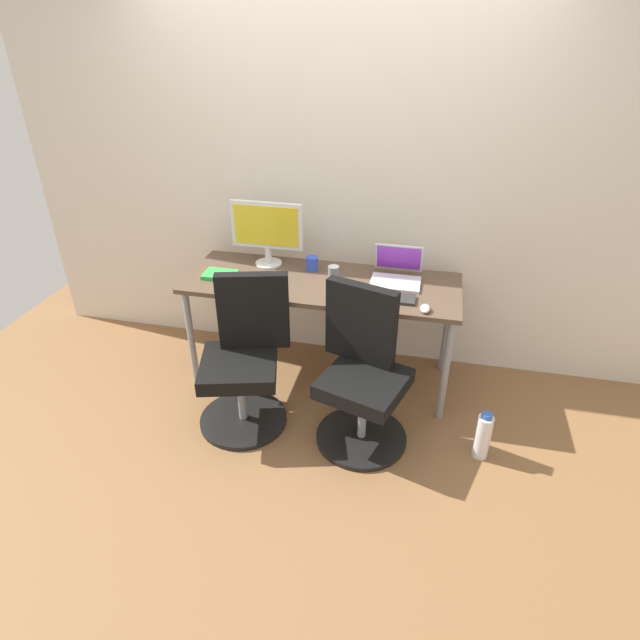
{
  "coord_description": "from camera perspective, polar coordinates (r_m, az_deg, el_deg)",
  "views": [
    {
      "loc": [
        0.66,
        -2.98,
        2.24
      ],
      "look_at": [
        0.0,
        -0.05,
        0.48
      ],
      "focal_mm": 30.01,
      "sensor_mm": 36.0,
      "label": 1
    }
  ],
  "objects": [
    {
      "name": "coffee_mug",
      "position": [
        3.54,
        -0.87,
        6.05
      ],
      "size": [
        0.08,
        0.08,
        0.09
      ],
      "primitive_type": "cylinder",
      "color": "blue",
      "rests_on": "desk"
    },
    {
      "name": "office_chair_left",
      "position": [
        3.23,
        -8.02,
        -4.27
      ],
      "size": [
        0.54,
        0.54,
        0.94
      ],
      "color": "black",
      "rests_on": "ground"
    },
    {
      "name": "office_chair_right",
      "position": [
        3.08,
        4.53,
        -5.94
      ],
      "size": [
        0.55,
        0.55,
        0.94
      ],
      "color": "black",
      "rests_on": "ground"
    },
    {
      "name": "back_wall",
      "position": [
        3.57,
        1.62,
        15.09
      ],
      "size": [
        4.4,
        0.04,
        2.6
      ],
      "primitive_type": "cube",
      "color": "silver",
      "rests_on": "ground"
    },
    {
      "name": "ground_plane",
      "position": [
        3.79,
        0.17,
        -5.88
      ],
      "size": [
        5.28,
        5.28,
        0.0
      ],
      "primitive_type": "plane",
      "color": "brown"
    },
    {
      "name": "mouse_by_laptop",
      "position": [
        3.16,
        1.7,
        2.28
      ],
      "size": [
        0.06,
        0.1,
        0.03
      ],
      "primitive_type": "ellipsoid",
      "color": "#B7B7B7",
      "rests_on": "desk"
    },
    {
      "name": "open_laptop",
      "position": [
        3.43,
        8.19,
        5.04
      ],
      "size": [
        0.31,
        0.3,
        0.22
      ],
      "color": "silver",
      "rests_on": "desk"
    },
    {
      "name": "pen_cup",
      "position": [
        3.38,
        1.46,
        4.93
      ],
      "size": [
        0.07,
        0.07,
        0.1
      ],
      "primitive_type": "cylinder",
      "color": "slate",
      "rests_on": "desk"
    },
    {
      "name": "keyboard_by_laptop",
      "position": [
        3.21,
        7.13,
        2.39
      ],
      "size": [
        0.34,
        0.12,
        0.02
      ],
      "primitive_type": "cube",
      "color": "#2D2D2D",
      "rests_on": "desk"
    },
    {
      "name": "notebook",
      "position": [
        3.52,
        -10.61,
        4.76
      ],
      "size": [
        0.21,
        0.15,
        0.03
      ],
      "primitive_type": "cube",
      "color": "green",
      "rests_on": "desk"
    },
    {
      "name": "desk",
      "position": [
        3.43,
        0.18,
        3.16
      ],
      "size": [
        1.74,
        0.63,
        0.74
      ],
      "color": "brown",
      "rests_on": "ground"
    },
    {
      "name": "keyboard_by_monitor",
      "position": [
        3.31,
        -8.17,
        3.22
      ],
      "size": [
        0.34,
        0.12,
        0.02
      ],
      "primitive_type": "cube",
      "color": "#515156",
      "rests_on": "desk"
    },
    {
      "name": "desktop_monitor",
      "position": [
        3.56,
        -5.68,
        9.61
      ],
      "size": [
        0.48,
        0.18,
        0.43
      ],
      "color": "silver",
      "rests_on": "desk"
    },
    {
      "name": "mouse_by_monitor",
      "position": [
        3.11,
        11.15,
        1.21
      ],
      "size": [
        0.06,
        0.1,
        0.03
      ],
      "primitive_type": "ellipsoid",
      "color": "silver",
      "rests_on": "desk"
    },
    {
      "name": "water_bottle_on_floor",
      "position": [
        3.23,
        16.97,
        -11.74
      ],
      "size": [
        0.09,
        0.09,
        0.31
      ],
      "color": "white",
      "rests_on": "ground"
    }
  ]
}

